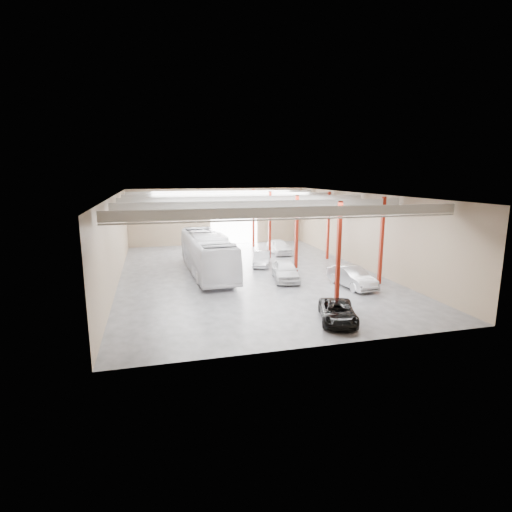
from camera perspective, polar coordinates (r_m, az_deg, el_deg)
name	(u,v)px	position (r m, az deg, el deg)	size (l,w,h in m)	color
depot_shell	(248,217)	(35.39, -1.16, 5.55)	(22.12, 32.12, 7.06)	#3F4044
coach_bus	(207,253)	(35.60, -6.99, 0.36)	(3.05, 13.03, 3.63)	silver
black_sedan	(338,312)	(24.60, 11.61, -7.81)	(2.04, 4.42, 1.23)	black
car_row_a	(285,270)	(33.44, 4.21, -2.02)	(1.99, 4.95, 1.69)	silver
car_row_b	(262,259)	(38.60, 0.81, -0.38)	(1.47, 4.22, 1.39)	#ACADB1
car_row_c	(212,247)	(43.89, -6.31, 1.22)	(2.39, 5.88, 1.71)	gray
car_right_near	(352,277)	(32.18, 13.53, -2.92)	(1.71, 4.91, 1.62)	#ADADB2
car_right_far	(279,247)	(44.60, 3.32, 1.35)	(1.86, 4.63, 1.58)	white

